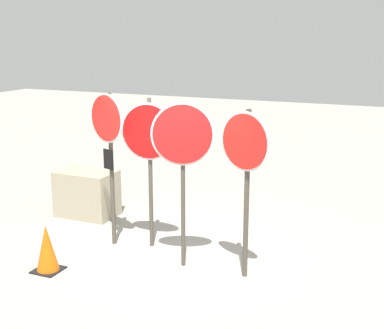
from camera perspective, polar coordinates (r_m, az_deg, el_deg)
ground_plane at (r=8.70m, az=-2.04°, el=-9.64°), size 40.00×40.00×0.00m
stop_sign_0 at (r=8.69m, az=-8.94°, el=3.04°), size 0.75×0.31×2.55m
stop_sign_1 at (r=8.52m, az=-4.65°, el=2.45°), size 0.92×0.16×2.48m
stop_sign_2 at (r=7.71m, az=-1.01°, el=1.94°), size 0.88×0.35×2.52m
stop_sign_3 at (r=7.43m, az=5.72°, el=0.67°), size 0.78×0.33×2.46m
traffic_cone_0 at (r=8.31m, az=-15.23°, el=-8.63°), size 0.40×0.40×0.72m
storage_crate at (r=10.56m, az=-11.14°, el=-3.05°), size 1.11×0.72×0.89m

